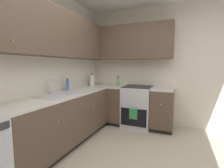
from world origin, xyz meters
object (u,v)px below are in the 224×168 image
Objects in this scene: oven_range at (137,106)px; paper_towel_roll at (92,80)px; soap_bottle at (68,85)px; oil_bottle at (118,81)px.

paper_towel_roll is at bearing 99.23° from oven_range.
soap_bottle is (-1.05, 1.09, 0.54)m from oven_range.
oven_range is at bearing -80.77° from paper_towel_roll.
soap_bottle reaches higher than oven_range.
paper_towel_roll is (0.87, -0.02, 0.02)m from soap_bottle.
paper_towel_roll is 0.62m from oil_bottle.
oil_bottle is (1.03, -0.62, 0.01)m from soap_bottle.
oil_bottle reaches higher than oven_range.
soap_bottle is at bearing 148.74° from oil_bottle.
oil_bottle is at bearing 92.27° from oven_range.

